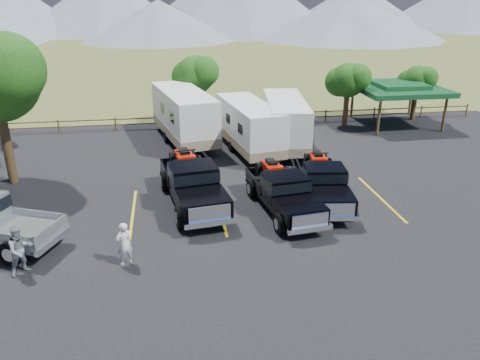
{
  "coord_description": "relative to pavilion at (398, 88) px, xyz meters",
  "views": [
    {
      "loc": [
        -4.11,
        -15.74,
        9.53
      ],
      "look_at": [
        -1.09,
        3.62,
        1.6
      ],
      "focal_mm": 35.0,
      "sensor_mm": 36.0,
      "label": 1
    }
  ],
  "objects": [
    {
      "name": "ground",
      "position": [
        -13.0,
        -17.0,
        -2.79
      ],
      "size": [
        320.0,
        320.0,
        0.0
      ],
      "primitive_type": "plane",
      "color": "#515D27",
      "rests_on": "ground"
    },
    {
      "name": "asphalt_lot",
      "position": [
        -13.0,
        -14.0,
        -2.77
      ],
      "size": [
        44.0,
        34.0,
        0.04
      ],
      "primitive_type": "cube",
      "color": "black",
      "rests_on": "ground"
    },
    {
      "name": "stall_lines",
      "position": [
        -13.0,
        -13.0,
        -2.74
      ],
      "size": [
        12.12,
        5.5,
        0.01
      ],
      "color": "gold",
      "rests_on": "asphalt_lot"
    },
    {
      "name": "tree_ne_a",
      "position": [
        -4.03,
        0.01,
        0.69
      ],
      "size": [
        3.11,
        2.92,
        4.76
      ],
      "color": "#322113",
      "rests_on": "ground"
    },
    {
      "name": "tree_ne_b",
      "position": [
        1.98,
        1.01,
        0.34
      ],
      "size": [
        2.77,
        2.59,
        4.27
      ],
      "color": "#322113",
      "rests_on": "ground"
    },
    {
      "name": "tree_north",
      "position": [
        -15.03,
        2.02,
        1.05
      ],
      "size": [
        3.46,
        3.24,
        5.25
      ],
      "color": "#322113",
      "rests_on": "ground"
    },
    {
      "name": "rail_fence",
      "position": [
        -11.0,
        1.5,
        -2.18
      ],
      "size": [
        36.12,
        0.12,
        1.0
      ],
      "color": "brown",
      "rests_on": "ground"
    },
    {
      "name": "pavilion",
      "position": [
        0.0,
        0.0,
        0.0
      ],
      "size": [
        6.2,
        6.2,
        3.22
      ],
      "color": "brown",
      "rests_on": "ground"
    },
    {
      "name": "rig_left",
      "position": [
        -16.19,
        -12.17,
        -1.65
      ],
      "size": [
        3.18,
        7.09,
        2.28
      ],
      "rotation": [
        0.0,
        0.0,
        0.15
      ],
      "color": "black",
      "rests_on": "asphalt_lot"
    },
    {
      "name": "rig_center",
      "position": [
        -12.12,
        -13.57,
        -1.77
      ],
      "size": [
        2.74,
        6.28,
        2.03
      ],
      "rotation": [
        0.0,
        0.0,
        0.13
      ],
      "color": "black",
      "rests_on": "asphalt_lot"
    },
    {
      "name": "rig_right",
      "position": [
        -9.95,
        -12.76,
        -1.76
      ],
      "size": [
        2.78,
        6.32,
        2.04
      ],
      "rotation": [
        0.0,
        0.0,
        -0.13
      ],
      "color": "black",
      "rests_on": "asphalt_lot"
    },
    {
      "name": "trailer_left",
      "position": [
        -16.11,
        -2.17,
        -0.94
      ],
      "size": [
        4.23,
        9.96,
        3.45
      ],
      "rotation": [
        0.0,
        0.0,
        0.22
      ],
      "color": "white",
      "rests_on": "asphalt_lot"
    },
    {
      "name": "trailer_center",
      "position": [
        -12.19,
        -4.8,
        -1.13
      ],
      "size": [
        3.39,
        8.93,
        3.09
      ],
      "rotation": [
        0.0,
        0.0,
        0.16
      ],
      "color": "white",
      "rests_on": "asphalt_lot"
    },
    {
      "name": "trailer_right",
      "position": [
        -9.77,
        -4.45,
        -1.09
      ],
      "size": [
        3.32,
        9.19,
        3.18
      ],
      "rotation": [
        0.0,
        0.0,
        -0.13
      ],
      "color": "white",
      "rests_on": "asphalt_lot"
    },
    {
      "name": "person_a",
      "position": [
        -19.0,
        -17.23,
        -1.89
      ],
      "size": [
        0.75,
        0.65,
        1.72
      ],
      "primitive_type": "imported",
      "rotation": [
        0.0,
        0.0,
        3.6
      ],
      "color": "silver",
      "rests_on": "asphalt_lot"
    },
    {
      "name": "person_b",
      "position": [
        -22.6,
        -17.25,
        -1.79
      ],
      "size": [
        1.17,
        1.14,
        1.91
      ],
      "primitive_type": "imported",
      "rotation": [
        0.0,
        0.0,
        0.67
      ],
      "color": "gray",
      "rests_on": "asphalt_lot"
    }
  ]
}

